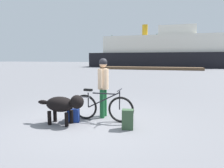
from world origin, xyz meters
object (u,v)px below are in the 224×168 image
at_px(bicycle, 102,107).
at_px(dog, 63,105).
at_px(backpack, 128,119).
at_px(ferry_boat, 162,52).
at_px(person_cyclist, 103,82).
at_px(handbag_pannier, 73,115).

distance_m(bicycle, dog, 1.06).
height_order(dog, backpack, dog).
distance_m(bicycle, ferry_boat, 35.46).
distance_m(person_cyclist, handbag_pannier, 1.28).
bearing_deg(handbag_pannier, ferry_boat, 88.45).
xyz_separation_m(bicycle, handbag_pannier, (-0.73, -0.31, -0.21)).
relative_size(bicycle, ferry_boat, 0.06).
bearing_deg(person_cyclist, handbag_pannier, -133.50).
height_order(bicycle, handbag_pannier, bicycle).
distance_m(bicycle, backpack, 0.94).
bearing_deg(ferry_boat, handbag_pannier, -91.55).
bearing_deg(dog, ferry_boat, 88.22).
xyz_separation_m(dog, ferry_boat, (1.12, 35.94, 2.38)).
bearing_deg(backpack, person_cyclist, 138.46).
relative_size(person_cyclist, backpack, 3.53).
bearing_deg(dog, bicycle, 32.77).
relative_size(bicycle, backpack, 3.59).
xyz_separation_m(dog, handbag_pannier, (0.15, 0.26, -0.36)).
distance_m(person_cyclist, ferry_boat, 35.05).
bearing_deg(ferry_boat, dog, -91.78).
bearing_deg(handbag_pannier, dog, -120.45).
bearing_deg(handbag_pannier, backpack, -4.68).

